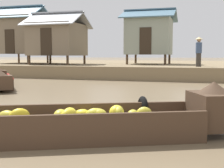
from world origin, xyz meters
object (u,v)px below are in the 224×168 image
(stilt_house_mid_left, at_px, (58,39))
(vendor_person, at_px, (199,50))
(stilt_house_mid_right, at_px, (149,35))
(stilt_house_left, at_px, (22,35))
(banana_boat, at_px, (59,120))

(stilt_house_mid_left, relative_size, vendor_person, 2.37)
(stilt_house_mid_right, bearing_deg, stilt_house_left, -177.13)
(banana_boat, height_order, vendor_person, vendor_person)
(stilt_house_left, distance_m, stilt_house_mid_right, 10.11)
(stilt_house_left, relative_size, stilt_house_mid_left, 1.15)
(stilt_house_left, distance_m, stilt_house_mid_left, 4.24)
(banana_boat, relative_size, vendor_person, 3.62)
(banana_boat, height_order, stilt_house_mid_right, stilt_house_mid_right)
(banana_boat, relative_size, stilt_house_left, 1.33)
(stilt_house_mid_left, relative_size, stilt_house_mid_right, 1.00)
(banana_boat, xyz_separation_m, vendor_person, (2.16, 13.09, 1.36))
(stilt_house_left, bearing_deg, vendor_person, -14.90)
(stilt_house_left, relative_size, stilt_house_mid_right, 1.15)
(banana_boat, relative_size, stilt_house_mid_left, 1.53)
(banana_boat, height_order, stilt_house_mid_left, stilt_house_mid_left)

